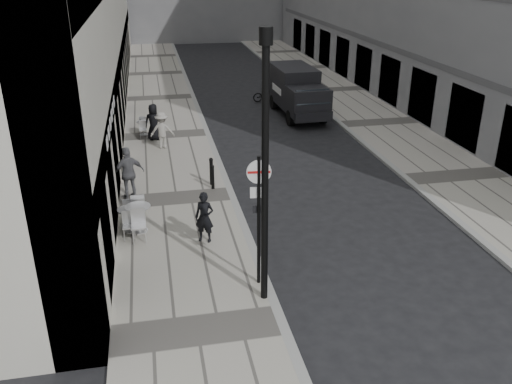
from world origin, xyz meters
The scene contains 15 objects.
sidewalk centered at (-2.00, 18.00, 0.06)m, with size 4.00×60.00×0.12m, color #9A948B.
far_sidewalk centered at (9.00, 18.00, 0.06)m, with size 4.00×60.00×0.12m, color #9A948B.
walking_man centered at (-1.34, 6.96, 0.91)m, with size 0.58×0.38×1.58m, color black.
sign_post centered at (-0.20, 4.39, 2.41)m, with size 0.61×0.13×3.58m.
lamppost centered at (-0.20, 3.69, 3.83)m, with size 0.30×0.30×6.67m.
bollard_near centered at (-0.60, 10.93, 0.56)m, with size 0.12×0.12×0.88m, color black.
bollard_far centered at (-0.60, 11.32, 0.62)m, with size 0.13×0.13×1.01m, color black.
panel_van centered at (5.24, 20.58, 1.44)m, with size 2.17×5.49×2.55m.
cyclist centered at (4.26, 23.87, 0.70)m, with size 1.71×0.77×1.79m.
pedestrian_a centered at (-3.60, 10.62, 1.09)m, with size 1.13×0.47×1.93m, color slate.
pedestrian_b centered at (-2.23, 16.01, 0.94)m, with size 1.07×0.61×1.65m, color #A19D95.
pedestrian_c centered at (-2.56, 17.30, 0.98)m, with size 0.84×0.55×1.72m, color black.
cafe_table_near centered at (-3.30, 7.99, 0.64)m, with size 0.80×1.80×1.02m.
cafe_table_mid centered at (-3.60, 8.09, 0.57)m, with size 0.69×1.56×0.89m.
cafe_table_far centered at (-3.09, 18.16, 0.53)m, with size 0.62×1.41×0.80m.
Camera 1 is at (-2.68, -7.64, 8.13)m, focal length 38.00 mm.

